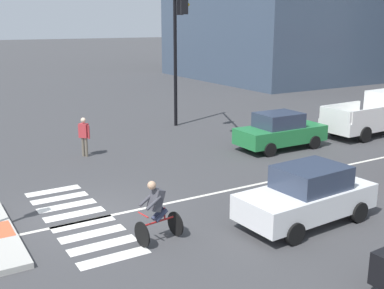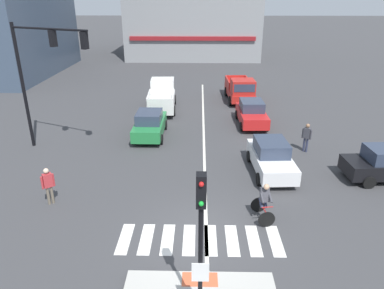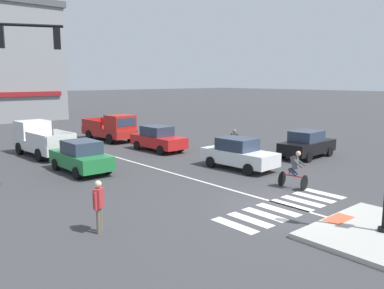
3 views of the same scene
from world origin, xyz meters
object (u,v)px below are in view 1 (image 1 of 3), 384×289
car_white_eastbound_mid (307,195)px  car_green_westbound_far (280,131)px  cyclist (157,210)px  pickup_truck_white_westbound_distant (374,115)px  pedestrian_at_curb_left (84,134)px  traffic_light_mast (178,37)px

car_white_eastbound_mid → car_green_westbound_far: same height
cyclist → car_white_eastbound_mid: bearing=76.1°
pickup_truck_white_westbound_distant → pedestrian_at_curb_left: 14.36m
pedestrian_at_curb_left → traffic_light_mast: bearing=110.3°
car_green_westbound_far → pickup_truck_white_westbound_distant: (0.19, 6.03, 0.17)m
car_white_eastbound_mid → cyclist: 4.32m
pickup_truck_white_westbound_distant → traffic_light_mast: bearing=-123.7°
pickup_truck_white_westbound_distant → pedestrian_at_curb_left: (-3.40, -13.95, 0.00)m
car_white_eastbound_mid → pedestrian_at_curb_left: 10.35m
car_white_eastbound_mid → cyclist: (-1.04, -4.20, 0.06)m
car_green_westbound_far → pedestrian_at_curb_left: (-3.21, -7.92, 0.17)m
cyclist → traffic_light_mast: bearing=148.4°
traffic_light_mast → pedestrian_at_curb_left: size_ratio=4.15×
pickup_truck_white_westbound_distant → cyclist: size_ratio=3.09×
traffic_light_mast → cyclist: bearing=-31.6°
pedestrian_at_curb_left → cyclist: bearing=-6.6°
car_green_westbound_far → pickup_truck_white_westbound_distant: 6.03m
traffic_light_mast → car_white_eastbound_mid: size_ratio=1.66×
car_white_eastbound_mid → pedestrian_at_curb_left: (-9.85, -3.17, 0.17)m
car_green_westbound_far → pedestrian_at_curb_left: 8.55m
pedestrian_at_curb_left → car_white_eastbound_mid: bearing=17.9°
car_white_eastbound_mid → pickup_truck_white_westbound_distant: bearing=120.9°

